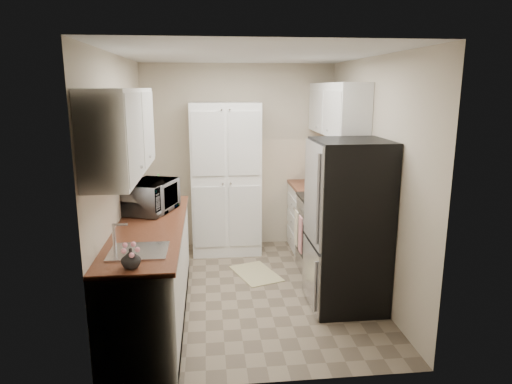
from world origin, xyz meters
TOP-DOWN VIEW (x-y plane):
  - ground at (0.00, 0.00)m, footprint 3.20×3.20m
  - room_shell at (-0.02, -0.01)m, footprint 2.64×3.24m
  - pantry_cabinet at (-0.20, 1.32)m, footprint 0.90×0.55m
  - base_cabinet_left at (-0.99, -0.43)m, footprint 0.60×2.30m
  - countertop_left at (-0.99, -0.43)m, footprint 0.63×2.33m
  - base_cabinet_right at (0.99, 1.19)m, footprint 0.60×0.80m
  - countertop_right at (0.99, 1.19)m, footprint 0.63×0.83m
  - electric_range at (0.97, 0.39)m, footprint 0.71×0.78m
  - refrigerator at (0.94, -0.41)m, footprint 0.70×0.72m
  - microwave at (-1.02, 0.06)m, footprint 0.57×0.68m
  - wine_bottle at (-1.10, 0.35)m, footprint 0.06×0.06m
  - flower_vase at (-1.00, -1.47)m, footprint 0.19×0.19m
  - cutting_board at (-0.99, 0.61)m, footprint 0.03×0.22m
  - toaster_oven at (1.07, 1.17)m, footprint 0.43×0.47m
  - fruit_basket at (1.06, 1.16)m, footprint 0.28×0.28m
  - kitchen_mat at (0.11, 0.46)m, footprint 0.63×0.78m

SIDE VIEW (x-z plane):
  - ground at x=0.00m, z-range 0.00..0.00m
  - kitchen_mat at x=0.11m, z-range 0.00..0.01m
  - base_cabinet_left at x=-0.99m, z-range 0.00..0.88m
  - base_cabinet_right at x=0.99m, z-range 0.00..0.88m
  - electric_range at x=0.97m, z-range -0.09..1.04m
  - refrigerator at x=0.94m, z-range 0.00..1.70m
  - countertop_left at x=-0.99m, z-range 0.88..0.92m
  - countertop_right at x=0.99m, z-range 0.88..0.92m
  - flower_vase at x=-1.00m, z-range 0.92..1.07m
  - pantry_cabinet at x=-0.20m, z-range 0.00..2.00m
  - toaster_oven at x=1.07m, z-range 0.92..1.14m
  - wine_bottle at x=-1.10m, z-range 0.92..1.18m
  - cutting_board at x=-0.99m, z-range 0.92..1.20m
  - microwave at x=-1.02m, z-range 0.92..1.24m
  - fruit_basket at x=1.06m, z-range 1.14..1.25m
  - room_shell at x=-0.02m, z-range 0.37..2.89m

